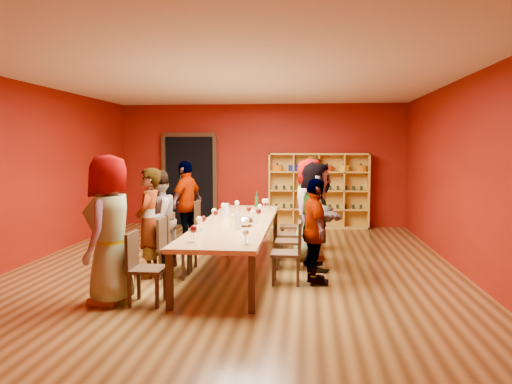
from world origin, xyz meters
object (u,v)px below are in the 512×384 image
(chair_person_right_1, at_px, (292,249))
(chair_person_right_3, at_px, (294,231))
(tasting_table, at_px, (236,225))
(person_right_3, at_px, (309,210))
(chair_person_right_2, at_px, (293,238))
(chair_person_left_1, at_px, (169,244))
(person_right_4, at_px, (315,203))
(person_left_0, at_px, (110,229))
(person_left_4, at_px, (187,203))
(chair_person_right_4, at_px, (296,223))
(person_right_2, at_px, (316,216))
(shelving_unit, at_px, (318,187))
(person_left_2, at_px, (158,220))
(person_left_1, at_px, (149,223))
(spittoon_bowl, at_px, (244,222))
(chair_person_left_0, at_px, (141,264))
(person_right_1, at_px, (315,232))
(wine_bottle, at_px, (257,201))
(chair_person_left_2, at_px, (178,238))
(chair_person_left_4, at_px, (203,221))

(chair_person_right_1, height_order, chair_person_right_3, same)
(tasting_table, xyz_separation_m, person_right_3, (1.16, 0.72, 0.17))
(chair_person_right_2, relative_size, chair_person_right_3, 1.00)
(chair_person_left_1, bearing_deg, person_right_4, 46.61)
(tasting_table, relative_size, person_right_3, 2.59)
(person_left_0, bearing_deg, chair_person_right_3, 142.20)
(person_left_4, relative_size, chair_person_right_4, 1.88)
(chair_person_right_3, bearing_deg, chair_person_right_4, 90.00)
(chair_person_right_2, bearing_deg, person_right_2, 0.00)
(shelving_unit, distance_m, chair_person_right_1, 5.21)
(tasting_table, xyz_separation_m, person_left_2, (-1.23, -0.19, 0.09))
(person_left_2, distance_m, chair_person_right_4, 2.82)
(person_left_1, relative_size, person_left_2, 1.04)
(shelving_unit, xyz_separation_m, person_right_2, (-0.14, -4.25, -0.13))
(person_left_2, xyz_separation_m, person_right_2, (2.49, 0.26, 0.07))
(person_left_1, bearing_deg, spittoon_bowl, 96.65)
(person_right_2, bearing_deg, person_left_0, 119.19)
(chair_person_left_0, relative_size, person_right_1, 0.59)
(person_left_1, relative_size, wine_bottle, 5.27)
(person_right_4, relative_size, wine_bottle, 5.70)
(chair_person_left_2, height_order, chair_person_left_4, same)
(person_left_2, relative_size, chair_person_right_2, 1.76)
(person_left_4, bearing_deg, shelving_unit, 153.40)
(chair_person_left_4, bearing_deg, person_left_1, -97.10)
(chair_person_left_1, bearing_deg, chair_person_left_4, 90.00)
(person_left_2, xyz_separation_m, wine_bottle, (1.36, 2.18, 0.08))
(chair_person_left_1, xyz_separation_m, chair_person_right_1, (1.82, -0.16, 0.00))
(person_right_2, xyz_separation_m, person_right_3, (-0.10, 0.65, 0.02))
(chair_person_right_1, height_order, chair_person_right_4, same)
(person_left_4, bearing_deg, spittoon_bowl, 51.97)
(person_left_1, height_order, chair_person_left_2, person_left_1)
(person_left_4, bearing_deg, chair_person_right_1, 58.72)
(person_left_0, bearing_deg, chair_person_left_0, 91.79)
(chair_person_left_2, height_order, person_right_4, person_right_4)
(person_left_1, bearing_deg, chair_person_left_2, 145.06)
(chair_person_left_4, distance_m, chair_person_right_2, 2.48)
(spittoon_bowl, bearing_deg, shelving_unit, 75.67)
(chair_person_right_1, distance_m, person_right_2, 1.04)
(person_left_4, height_order, chair_person_right_3, person_left_4)
(chair_person_left_2, xyz_separation_m, person_right_2, (2.17, 0.26, 0.36))
(person_right_2, height_order, wine_bottle, person_right_2)
(chair_person_left_1, relative_size, spittoon_bowl, 3.13)
(chair_person_right_2, distance_m, person_right_4, 1.64)
(person_left_0, distance_m, chair_person_right_3, 3.49)
(chair_person_left_0, bearing_deg, chair_person_right_2, 47.89)
(tasting_table, distance_m, person_left_4, 2.15)
(person_left_4, height_order, person_right_3, person_right_3)
(shelving_unit, height_order, person_left_4, shelving_unit)
(person_right_1, bearing_deg, person_left_0, 100.80)
(chair_person_left_1, relative_size, person_left_1, 0.55)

